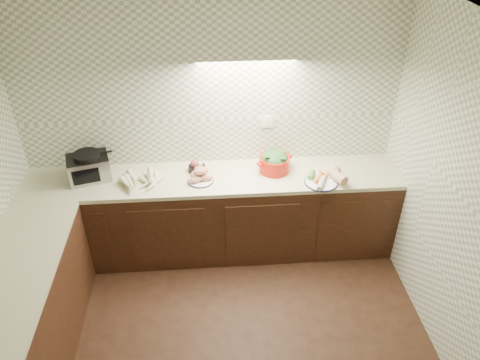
{
  "coord_description": "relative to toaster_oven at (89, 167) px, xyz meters",
  "views": [
    {
      "loc": [
        -0.02,
        -2.23,
        3.37
      ],
      "look_at": [
        0.24,
        1.25,
        1.02
      ],
      "focal_mm": 35.0,
      "sensor_mm": 36.0,
      "label": 1
    }
  ],
  "objects": [
    {
      "name": "room",
      "position": [
        1.16,
        -1.57,
        0.6
      ],
      "size": [
        3.6,
        3.6,
        2.6
      ],
      "color": "black",
      "rests_on": "ground"
    },
    {
      "name": "toaster_oven",
      "position": [
        0.0,
        0.0,
        0.0
      ],
      "size": [
        0.44,
        0.38,
        0.27
      ],
      "rotation": [
        0.0,
        0.0,
        0.27
      ],
      "color": "black",
      "rests_on": "counter"
    },
    {
      "name": "counter",
      "position": [
        0.48,
        -0.89,
        -0.57
      ],
      "size": [
        3.6,
        3.6,
        0.9
      ],
      "color": "black",
      "rests_on": "ground"
    },
    {
      "name": "onion_bowl",
      "position": [
        1.01,
        0.05,
        -0.08
      ],
      "size": [
        0.16,
        0.16,
        0.13
      ],
      "color": "black",
      "rests_on": "counter"
    },
    {
      "name": "dutch_oven",
      "position": [
        1.76,
        -0.0,
        -0.02
      ],
      "size": [
        0.39,
        0.39,
        0.21
      ],
      "rotation": [
        0.0,
        0.0,
        0.41
      ],
      "color": "red",
      "rests_on": "counter"
    },
    {
      "name": "veg_plate",
      "position": [
        2.23,
        -0.22,
        -0.07
      ],
      "size": [
        0.4,
        0.39,
        0.14
      ],
      "rotation": [
        0.0,
        0.0,
        0.32
      ],
      "color": "#182047",
      "rests_on": "counter"
    },
    {
      "name": "parsnip_pile",
      "position": [
        0.43,
        -0.14,
        -0.09
      ],
      "size": [
        0.45,
        0.42,
        0.09
      ],
      "color": "#F2EAC0",
      "rests_on": "counter"
    },
    {
      "name": "sweet_potato_plate",
      "position": [
        1.04,
        -0.13,
        -0.07
      ],
      "size": [
        0.25,
        0.25,
        0.15
      ],
      "rotation": [
        0.0,
        0.0,
        0.37
      ],
      "color": "#182047",
      "rests_on": "counter"
    }
  ]
}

